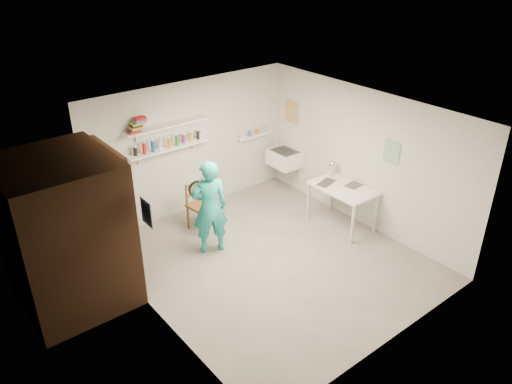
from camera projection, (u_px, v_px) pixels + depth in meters
floor at (272, 261)px, 7.84m from camera, size 4.00×4.50×0.02m
ceiling at (274, 113)px, 6.73m from camera, size 4.00×4.50×0.02m
wall_back at (191, 147)px, 8.85m from camera, size 4.00×0.02×2.40m
wall_front at (401, 263)px, 5.72m from camera, size 4.00×0.02×2.40m
wall_left at (150, 239)px, 6.17m from camera, size 0.02×4.50×2.40m
wall_right at (364, 158)px, 8.40m from camera, size 0.02×4.50×2.40m
doorway_recess at (117, 219)px, 7.00m from camera, size 0.02×0.90×2.00m
corridor_box at (66, 233)px, 6.59m from camera, size 1.40×1.50×2.10m
door_lintel at (108, 150)px, 6.53m from camera, size 0.06×1.05×0.10m
door_jamb_near at (134, 233)px, 6.67m from camera, size 0.06×0.10×2.00m
door_jamb_far at (103, 205)px, 7.36m from camera, size 0.06×0.10×2.00m
shelf_lower at (169, 148)px, 8.42m from camera, size 1.50×0.22×0.03m
shelf_upper at (167, 126)px, 8.23m from camera, size 1.50×0.22×0.03m
ledge_shelf at (253, 136)px, 9.58m from camera, size 0.70×0.14×0.03m
poster_left at (146, 213)px, 6.06m from camera, size 0.01×0.28×0.36m
poster_right_a at (292, 112)px, 9.48m from camera, size 0.01×0.34×0.42m
poster_right_b at (392, 152)px, 7.87m from camera, size 0.01×0.30×0.38m
belfast_sink at (285, 158)px, 9.67m from camera, size 0.48×0.60×0.30m
man at (210, 207)px, 7.74m from camera, size 0.67×0.55×1.57m
wall_clock at (197, 189)px, 7.73m from camera, size 0.28×0.13×0.28m
wooden_chair at (202, 205)px, 8.49m from camera, size 0.47×0.46×0.91m
work_table at (341, 206)px, 8.63m from camera, size 0.67×1.11×0.74m
desk_lamp at (332, 164)px, 8.77m from camera, size 0.14×0.14×0.14m
spray_cans at (169, 143)px, 8.37m from camera, size 1.31×0.06×0.17m
book_stack at (137, 125)px, 7.88m from camera, size 0.32×0.14×0.22m
ledge_pots at (253, 133)px, 9.55m from camera, size 0.48×0.07×0.09m
papers at (343, 187)px, 8.46m from camera, size 0.30×0.22×0.02m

